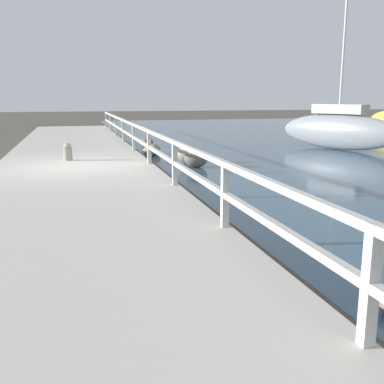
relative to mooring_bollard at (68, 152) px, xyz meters
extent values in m
plane|color=#4C473D|center=(0.18, -1.28, -0.54)|extent=(120.00, 120.00, 0.00)
cube|color=beige|center=(0.18, -1.28, -0.40)|extent=(4.26, 36.00, 0.29)
cube|color=beige|center=(2.20, -11.00, 0.21)|extent=(0.10, 0.10, 0.94)
cube|color=beige|center=(2.20, -7.76, 0.21)|extent=(0.10, 0.10, 0.94)
cube|color=beige|center=(2.20, -4.52, 0.21)|extent=(0.10, 0.10, 0.94)
cube|color=beige|center=(2.20, -1.28, 0.21)|extent=(0.10, 0.10, 0.94)
cube|color=beige|center=(2.20, 1.96, 0.21)|extent=(0.10, 0.10, 0.94)
cube|color=beige|center=(2.20, 5.20, 0.21)|extent=(0.10, 0.10, 0.94)
cube|color=beige|center=(2.20, 8.44, 0.21)|extent=(0.10, 0.10, 0.94)
cube|color=beige|center=(2.20, 11.68, 0.21)|extent=(0.10, 0.10, 0.94)
cube|color=beige|center=(2.20, 14.92, 0.21)|extent=(0.10, 0.10, 0.94)
cube|color=beige|center=(2.20, -1.28, 0.64)|extent=(0.09, 32.50, 0.08)
cube|color=beige|center=(2.20, -1.28, 0.21)|extent=(0.09, 32.50, 0.08)
ellipsoid|color=#666056|center=(3.77, -0.49, -0.27)|extent=(0.73, 0.65, 0.54)
ellipsoid|color=gray|center=(3.07, 3.05, -0.34)|extent=(0.53, 0.48, 0.40)
ellipsoid|color=#666056|center=(3.27, 5.71, -0.34)|extent=(0.53, 0.48, 0.40)
ellipsoid|color=gray|center=(3.79, 0.47, -0.26)|extent=(0.77, 0.69, 0.57)
ellipsoid|color=gray|center=(2.84, 2.60, -0.36)|extent=(0.48, 0.44, 0.36)
cylinder|color=gray|center=(0.00, 0.00, -0.08)|extent=(0.26, 0.26, 0.36)
sphere|color=gray|center=(0.00, 0.00, 0.15)|extent=(0.23, 0.23, 0.23)
ellipsoid|color=gray|center=(10.70, 2.73, 0.19)|extent=(3.12, 5.33, 1.45)
cube|color=beige|center=(10.70, 2.73, 1.10)|extent=(1.54, 2.33, 0.37)
cylinder|color=silver|center=(10.70, 2.73, 3.34)|extent=(0.09, 0.09, 4.85)
camera|label=1|loc=(0.18, -13.61, 1.55)|focal=42.00mm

